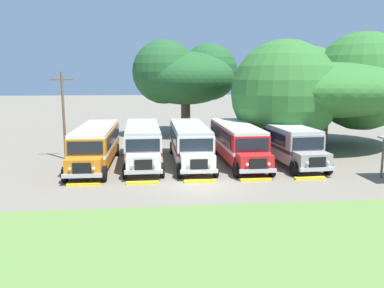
% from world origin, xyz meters
% --- Properties ---
extents(ground_plane, '(220.00, 220.00, 0.00)m').
position_xyz_m(ground_plane, '(0.00, 0.00, 0.00)').
color(ground_plane, slate).
extents(foreground_grass_strip, '(80.00, 8.70, 0.01)m').
position_xyz_m(foreground_grass_strip, '(0.00, -8.14, 0.00)').
color(foreground_grass_strip, olive).
rests_on(foreground_grass_strip, ground_plane).
extents(parked_bus_slot_0, '(2.85, 10.86, 2.82)m').
position_xyz_m(parked_bus_slot_0, '(-7.05, 6.38, 1.58)').
color(parked_bus_slot_0, orange).
rests_on(parked_bus_slot_0, ground_plane).
extents(parked_bus_slot_1, '(2.90, 10.87, 2.82)m').
position_xyz_m(parked_bus_slot_1, '(-3.61, 6.95, 1.58)').
color(parked_bus_slot_1, silver).
rests_on(parked_bus_slot_1, ground_plane).
extents(parked_bus_slot_2, '(2.70, 10.84, 2.82)m').
position_xyz_m(parked_bus_slot_2, '(-0.03, 6.74, 1.58)').
color(parked_bus_slot_2, silver).
rests_on(parked_bus_slot_2, ground_plane).
extents(parked_bus_slot_3, '(2.84, 10.86, 2.82)m').
position_xyz_m(parked_bus_slot_3, '(3.60, 6.48, 1.58)').
color(parked_bus_slot_3, red).
rests_on(parked_bus_slot_3, ground_plane).
extents(parked_bus_slot_4, '(3.23, 10.92, 2.82)m').
position_xyz_m(parked_bus_slot_4, '(7.27, 6.54, 1.58)').
color(parked_bus_slot_4, '#9E9993').
rests_on(parked_bus_slot_4, ground_plane).
extents(curb_wheelstop_0, '(2.00, 0.36, 0.15)m').
position_xyz_m(curb_wheelstop_0, '(-7.10, 0.65, 0.07)').
color(curb_wheelstop_0, yellow).
rests_on(curb_wheelstop_0, ground_plane).
extents(curb_wheelstop_1, '(2.00, 0.36, 0.15)m').
position_xyz_m(curb_wheelstop_1, '(-3.55, 0.65, 0.07)').
color(curb_wheelstop_1, yellow).
rests_on(curb_wheelstop_1, ground_plane).
extents(curb_wheelstop_2, '(2.00, 0.36, 0.15)m').
position_xyz_m(curb_wheelstop_2, '(0.00, 0.65, 0.07)').
color(curb_wheelstop_2, yellow).
rests_on(curb_wheelstop_2, ground_plane).
extents(curb_wheelstop_3, '(2.00, 0.36, 0.15)m').
position_xyz_m(curb_wheelstop_3, '(3.55, 0.65, 0.07)').
color(curb_wheelstop_3, yellow).
rests_on(curb_wheelstop_3, ground_plane).
extents(curb_wheelstop_4, '(2.00, 0.36, 0.15)m').
position_xyz_m(curb_wheelstop_4, '(7.10, 0.65, 0.07)').
color(curb_wheelstop_4, yellow).
rests_on(curb_wheelstop_4, ground_plane).
extents(broad_shade_tree, '(11.53, 10.94, 10.24)m').
position_xyz_m(broad_shade_tree, '(0.84, 20.82, 6.46)').
color(broad_shade_tree, brown).
rests_on(broad_shade_tree, ground_plane).
extents(secondary_tree, '(17.87, 14.60, 10.62)m').
position_xyz_m(secondary_tree, '(12.78, 12.24, 5.46)').
color(secondary_tree, brown).
rests_on(secondary_tree, ground_plane).
extents(utility_pole, '(1.80, 0.20, 6.83)m').
position_xyz_m(utility_pole, '(-9.73, 8.74, 3.66)').
color(utility_pole, brown).
rests_on(utility_pole, ground_plane).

